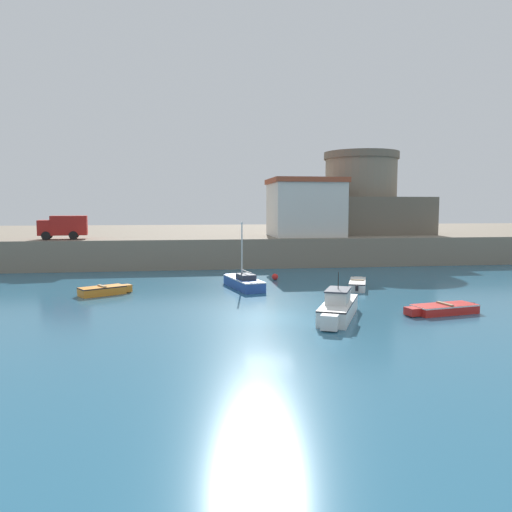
{
  "coord_description": "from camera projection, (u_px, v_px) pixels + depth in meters",
  "views": [
    {
      "loc": [
        -4.37,
        -25.54,
        5.79
      ],
      "look_at": [
        1.09,
        12.82,
        2.0
      ],
      "focal_mm": 35.0,
      "sensor_mm": 36.0,
      "label": 1
    }
  ],
  "objects": [
    {
      "name": "harbor_shed_mid_row",
      "position": [
        305.0,
        207.0,
        51.65
      ],
      "size": [
        7.4,
        7.19,
        5.93
      ],
      "color": "silver",
      "rests_on": "quay_seawall"
    },
    {
      "name": "dinghy_white_1",
      "position": [
        358.0,
        284.0,
        35.79
      ],
      "size": [
        2.41,
        4.33,
        0.66
      ],
      "color": "white",
      "rests_on": "ground"
    },
    {
      "name": "dinghy_red_3",
      "position": [
        443.0,
        309.0,
        27.28
      ],
      "size": [
        4.42,
        2.08,
        0.57
      ],
      "color": "red",
      "rests_on": "ground"
    },
    {
      "name": "sailboat_blue_2",
      "position": [
        243.0,
        282.0,
        35.84
      ],
      "size": [
        2.56,
        5.79,
        4.75
      ],
      "color": "#284C9E",
      "rests_on": "ground"
    },
    {
      "name": "mooring_buoy",
      "position": [
        275.0,
        277.0,
        39.83
      ],
      "size": [
        0.51,
        0.51,
        0.51
      ],
      "primitive_type": "sphere",
      "color": "red",
      "rests_on": "ground"
    },
    {
      "name": "ground_plane",
      "position": [
        270.0,
        317.0,
        26.34
      ],
      "size": [
        200.0,
        200.0,
        0.0
      ],
      "primitive_type": "plane",
      "color": "#28607F"
    },
    {
      "name": "motorboat_white_0",
      "position": [
        338.0,
        307.0,
        26.03
      ],
      "size": [
        3.61,
        5.89,
        2.47
      ],
      "color": "white",
      "rests_on": "ground"
    },
    {
      "name": "dinghy_orange_4",
      "position": [
        104.0,
        290.0,
        33.1
      ],
      "size": [
        3.46,
        2.61,
        0.64
      ],
      "color": "orange",
      "rests_on": "ground"
    },
    {
      "name": "truck_on_quay",
      "position": [
        63.0,
        226.0,
        46.5
      ],
      "size": [
        4.55,
        2.68,
        2.2
      ],
      "color": "#AD1E19",
      "rests_on": "quay_seawall"
    },
    {
      "name": "quay_seawall",
      "position": [
        218.0,
        240.0,
        66.19
      ],
      "size": [
        120.0,
        40.0,
        2.81
      ],
      "primitive_type": "cube",
      "color": "gray",
      "rests_on": "ground"
    },
    {
      "name": "fortress",
      "position": [
        360.0,
        204.0,
        58.35
      ],
      "size": [
        12.84,
        12.84,
        9.31
      ],
      "color": "#685E4F",
      "rests_on": "quay_seawall"
    }
  ]
}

